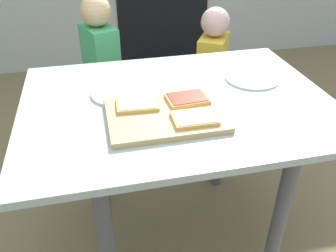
% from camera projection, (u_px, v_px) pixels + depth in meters
% --- Properties ---
extents(ground_plane, '(16.00, 16.00, 0.00)m').
position_uv_depth(ground_plane, '(175.00, 235.00, 1.78)').
color(ground_plane, olive).
extents(dining_table, '(1.19, 0.88, 0.78)m').
position_uv_depth(dining_table, '(177.00, 125.00, 1.43)').
color(dining_table, '#98A89E').
rests_on(dining_table, ground).
extents(cutting_board, '(0.41, 0.31, 0.02)m').
position_uv_depth(cutting_board, '(165.00, 114.00, 1.25)').
color(cutting_board, tan).
rests_on(cutting_board, dining_table).
extents(pizza_slice_far_right, '(0.16, 0.12, 0.02)m').
position_uv_depth(pizza_slice_far_right, '(187.00, 98.00, 1.31)').
color(pizza_slice_far_right, tan).
rests_on(pizza_slice_far_right, cutting_board).
extents(pizza_slice_near_right, '(0.15, 0.11, 0.02)m').
position_uv_depth(pizza_slice_near_right, '(195.00, 118.00, 1.19)').
color(pizza_slice_near_right, tan).
rests_on(pizza_slice_near_right, cutting_board).
extents(pizza_slice_far_left, '(0.16, 0.12, 0.02)m').
position_uv_depth(pizza_slice_far_left, '(137.00, 104.00, 1.27)').
color(pizza_slice_far_left, tan).
rests_on(pizza_slice_far_left, cutting_board).
extents(plate_white_left, '(0.23, 0.23, 0.01)m').
position_uv_depth(plate_white_left, '(120.00, 93.00, 1.40)').
color(plate_white_left, white).
rests_on(plate_white_left, dining_table).
extents(plate_white_right, '(0.23, 0.23, 0.01)m').
position_uv_depth(plate_white_right, '(252.00, 78.00, 1.51)').
color(plate_white_right, white).
rests_on(plate_white_right, dining_table).
extents(child_left, '(0.21, 0.27, 1.02)m').
position_uv_depth(child_left, '(103.00, 75.00, 2.02)').
color(child_left, '#384262').
rests_on(child_left, ground).
extents(child_right, '(0.24, 0.28, 0.95)m').
position_uv_depth(child_right, '(211.00, 78.00, 2.09)').
color(child_right, '#442C54').
rests_on(child_right, ground).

